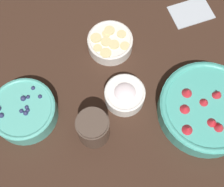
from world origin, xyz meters
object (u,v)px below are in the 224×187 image
(bowl_strawberries, at_px, (207,108))
(bowl_cream, at_px, (125,95))
(bowl_blueberries, at_px, (24,111))
(bowl_bananas, at_px, (110,42))
(jar_chocolate, at_px, (93,128))

(bowl_strawberries, height_order, bowl_cream, bowl_strawberries)
(bowl_blueberries, height_order, bowl_cream, bowl_blueberries)
(bowl_strawberries, distance_m, bowl_blueberries, 0.49)
(bowl_blueberries, xyz_separation_m, bowl_bananas, (0.23, 0.22, -0.01))
(bowl_bananas, distance_m, jar_chocolate, 0.28)
(bowl_bananas, height_order, jar_chocolate, jar_chocolate)
(bowl_blueberries, relative_size, bowl_bananas, 1.30)
(bowl_strawberries, bearing_deg, jar_chocolate, -167.96)
(bowl_cream, height_order, jar_chocolate, jar_chocolate)
(bowl_blueberries, bearing_deg, jar_chocolate, -14.98)
(bowl_blueberries, xyz_separation_m, bowl_cream, (0.27, 0.05, -0.00))
(bowl_cream, xyz_separation_m, jar_chocolate, (-0.08, -0.10, 0.02))
(bowl_strawberries, relative_size, jar_chocolate, 2.42)
(bowl_blueberries, distance_m, jar_chocolate, 0.20)
(bowl_cream, bearing_deg, bowl_bananas, 104.35)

